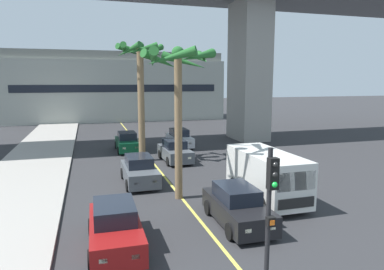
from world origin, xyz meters
name	(u,v)px	position (x,y,z in m)	size (l,w,h in m)	color
sidewalk_left	(4,212)	(-8.00, 16.00, 0.07)	(4.80, 80.00, 0.15)	#9E9991
lane_stripe_center	(152,162)	(0.00, 24.00, 0.00)	(0.14, 56.00, 0.01)	#DBCC4C
pier_building_backdrop	(117,87)	(0.00, 52.67, 4.84)	(30.65, 8.04, 9.81)	#ADB2A8
car_queue_front	(127,142)	(-1.27, 28.49, 0.72)	(1.85, 4.11, 1.56)	#0C4728
car_queue_second	(237,207)	(1.35, 12.11, 0.72)	(1.88, 4.13, 1.56)	black
car_queue_third	(115,228)	(-3.56, 11.45, 0.72)	(1.88, 4.12, 1.56)	maroon
car_queue_fourth	(175,151)	(1.62, 23.76, 0.72)	(1.90, 4.13, 1.56)	#4C5156
car_queue_fifth	(139,171)	(-1.63, 18.96, 0.72)	(1.86, 4.11, 1.56)	#4C5156
car_queue_sixth	(179,138)	(3.37, 29.16, 0.72)	(1.92, 4.14, 1.56)	#B7BABF
delivery_van	(266,174)	(3.86, 14.36, 1.29)	(2.16, 5.25, 2.36)	silver
traffic_light_median_near	(270,208)	(-0.16, 6.87, 2.71)	(0.24, 0.37, 4.20)	black
palm_tree_near_median	(178,76)	(-0.14, 15.81, 5.98)	(3.49, 3.60, 7.36)	brown
palm_tree_mid_median	(140,69)	(-0.63, 24.55, 6.59)	(3.44, 3.43, 8.45)	brown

